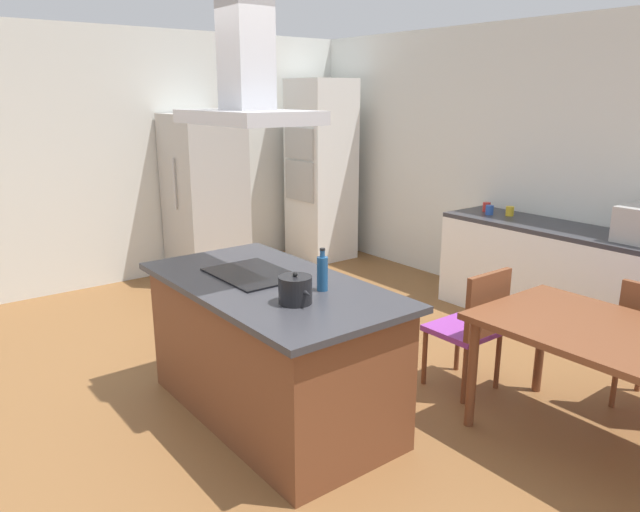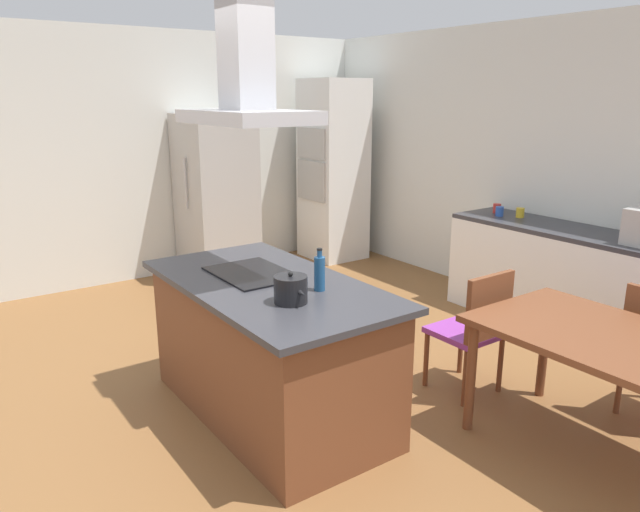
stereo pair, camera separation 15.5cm
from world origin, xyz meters
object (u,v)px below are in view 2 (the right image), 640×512
object	(u,v)px
olive_oil_bottle	(320,273)
refrigerator	(216,197)
chair_at_left_end	(475,325)
coffee_mug_blue	(500,211)
range_hood	(246,80)
cooktop	(252,273)
tea_kettle	(291,289)
wall_oven_stack	(333,171)
dining_table	(607,349)
coffee_mug_yellow	(520,213)
coffee_mug_red	(497,208)

from	to	relation	value
olive_oil_bottle	refrigerator	size ratio (longest dim) A/B	0.14
refrigerator	chair_at_left_end	bearing A→B (deg)	3.02
coffee_mug_blue	range_hood	xyz separation A→B (m)	(0.30, -2.84, 1.16)
range_hood	cooktop	bearing A→B (deg)	0.00
refrigerator	tea_kettle	bearing A→B (deg)	-19.14
chair_at_left_end	olive_oil_bottle	bearing A→B (deg)	-103.46
chair_at_left_end	wall_oven_stack	bearing A→B (deg)	158.48
cooktop	olive_oil_bottle	size ratio (longest dim) A/B	2.33
olive_oil_bottle	coffee_mug_blue	distance (m)	2.80
dining_table	range_hood	distance (m)	2.56
olive_oil_bottle	coffee_mug_yellow	size ratio (longest dim) A/B	2.86
olive_oil_bottle	wall_oven_stack	size ratio (longest dim) A/B	0.12
chair_at_left_end	range_hood	world-z (taller)	range_hood
coffee_mug_red	range_hood	size ratio (longest dim) A/B	0.10
coffee_mug_red	chair_at_left_end	xyz separation A→B (m)	(1.20, -1.67, -0.44)
coffee_mug_yellow	chair_at_left_end	world-z (taller)	coffee_mug_yellow
coffee_mug_blue	tea_kettle	bearing A→B (deg)	-72.89
coffee_mug_blue	olive_oil_bottle	bearing A→B (deg)	-72.98
coffee_mug_yellow	chair_at_left_end	distance (m)	1.96
cooktop	olive_oil_bottle	bearing A→B (deg)	17.53
coffee_mug_blue	refrigerator	xyz separation A→B (m)	(-2.48, -1.75, -0.03)
tea_kettle	dining_table	bearing A→B (deg)	51.16
coffee_mug_blue	coffee_mug_yellow	distance (m)	0.19
wall_oven_stack	range_hood	world-z (taller)	range_hood
wall_oven_stack	chair_at_left_end	world-z (taller)	wall_oven_stack
coffee_mug_red	wall_oven_stack	size ratio (longest dim) A/B	0.04
olive_oil_bottle	range_hood	bearing A→B (deg)	-162.47
olive_oil_bottle	chair_at_left_end	bearing A→B (deg)	76.54
coffee_mug_red	chair_at_left_end	world-z (taller)	coffee_mug_red
cooktop	range_hood	size ratio (longest dim) A/B	0.67
cooktop	coffee_mug_blue	size ratio (longest dim) A/B	6.67
tea_kettle	refrigerator	xyz separation A→B (m)	(-3.38, 1.17, -0.07)
coffee_mug_blue	dining_table	distance (m)	2.55
coffee_mug_blue	coffee_mug_yellow	world-z (taller)	same
wall_oven_stack	chair_at_left_end	bearing A→B (deg)	-21.52
tea_kettle	wall_oven_stack	distance (m)	4.29
coffee_mug_blue	wall_oven_stack	bearing A→B (deg)	-175.42
cooktop	dining_table	xyz separation A→B (m)	(1.70, 1.27, -0.24)
coffee_mug_yellow	dining_table	bearing A→B (deg)	-42.18
coffee_mug_yellow	wall_oven_stack	distance (m)	2.58
coffee_mug_blue	chair_at_left_end	size ratio (longest dim) A/B	0.10
refrigerator	chair_at_left_end	size ratio (longest dim) A/B	2.04
range_hood	coffee_mug_blue	bearing A→B (deg)	96.01
tea_kettle	wall_oven_stack	world-z (taller)	wall_oven_stack
refrigerator	dining_table	xyz separation A→B (m)	(4.48, 0.19, -0.24)
coffee_mug_yellow	refrigerator	xyz separation A→B (m)	(-2.64, -1.86, -0.03)
wall_oven_stack	coffee_mug_red	bearing A→B (deg)	7.32
coffee_mug_blue	coffee_mug_yellow	xyz separation A→B (m)	(0.15, 0.11, 0.00)
range_hood	dining_table	bearing A→B (deg)	36.81
coffee_mug_red	coffee_mug_yellow	size ratio (longest dim) A/B	1.00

